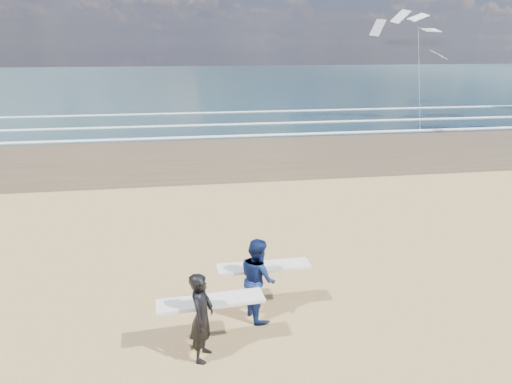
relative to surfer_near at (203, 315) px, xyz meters
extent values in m
cube|color=#4D3B29|center=(20.23, 17.86, -0.96)|extent=(220.00, 12.00, 0.01)
cube|color=#182D35|center=(20.23, 71.86, -0.95)|extent=(220.00, 100.00, 0.02)
cube|color=white|center=(20.23, 22.66, -0.91)|extent=(220.00, 0.50, 0.05)
cube|color=white|center=(20.23, 27.36, -0.91)|extent=(220.00, 0.50, 0.05)
cube|color=white|center=(20.23, 33.86, -0.91)|extent=(220.00, 0.50, 0.05)
imported|color=black|center=(-0.02, -0.04, -0.01)|extent=(0.65, 0.80, 1.90)
cube|color=silver|center=(0.18, 0.31, 0.11)|extent=(2.23, 0.68, 0.07)
imported|color=#0E1C4E|center=(1.31, 1.27, 0.01)|extent=(0.95, 1.10, 1.95)
cube|color=silver|center=(1.51, 1.62, 0.12)|extent=(2.20, 0.54, 0.07)
cube|color=slate|center=(17.14, 23.43, -0.91)|extent=(0.12, 0.12, 0.10)
camera|label=1|loc=(-0.18, -7.90, 5.14)|focal=32.00mm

